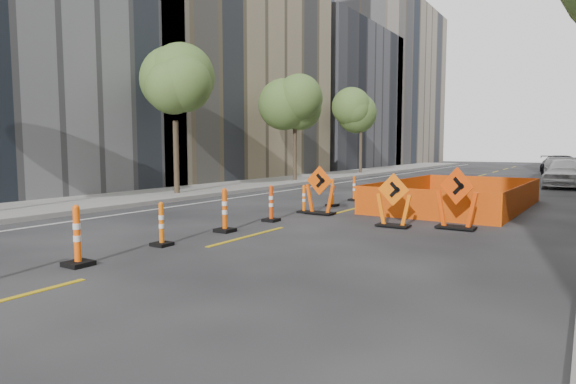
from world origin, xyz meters
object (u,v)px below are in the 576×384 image
Objects in this scene: parked_car_mid at (563,169)px; parked_car_far at (562,166)px; channelizer_3 at (161,224)px; chevron_sign_center at (394,200)px; channelizer_2 at (77,236)px; chevron_sign_left at (320,190)px; channelizer_7 at (332,193)px; channelizer_8 at (354,188)px; channelizer_5 at (271,203)px; chevron_sign_right at (457,198)px; channelizer_4 at (225,210)px; parked_car_near at (565,172)px; channelizer_6 at (304,199)px.

parked_car_far is (-0.32, 5.51, 0.02)m from parked_car_mid.
chevron_sign_center is at bearing 55.94° from channelizer_3.
channelizer_2 is 2.09m from channelizer_3.
channelizer_2 is at bearing -111.84° from chevron_sign_center.
channelizer_7 is at bearing 109.63° from chevron_sign_left.
parked_car_far is (6.14, 33.67, 0.28)m from channelizer_3.
parked_car_far is at bearing 74.95° from channelizer_8.
channelizer_5 is 3.50m from chevron_sign_center.
chevron_sign_right is at bearing 48.67° from channelizer_3.
channelizer_5 is 24.82m from parked_car_mid.
chevron_sign_center is 28.70m from parked_car_far.
channelizer_4 is at bearing -116.89° from parked_car_far.
channelizer_2 is at bearing -90.17° from channelizer_5.
chevron_sign_right reaches higher than channelizer_8.
channelizer_5 is at bearing -88.29° from channelizer_8.
chevron_sign_right is at bearing -28.25° from channelizer_7.
chevron_sign_center is at bearing 15.41° from channelizer_5.
parked_car_far is (6.09, 35.75, 0.21)m from channelizer_2.
chevron_sign_left is 17.20m from parked_car_near.
channelizer_8 is at bearing 90.77° from channelizer_2.
parked_car_near is (6.73, 18.09, 0.28)m from channelizer_5.
channelizer_4 is 8.33m from channelizer_8.
chevron_sign_center is (3.47, -1.16, 0.27)m from channelizer_6.
parked_car_near is (6.84, 16.01, 0.35)m from channelizer_6.
parked_car_near reaches higher than chevron_sign_center.
chevron_sign_left is 22.70m from parked_car_mid.
chevron_sign_left is at bearing -2.33° from channelizer_6.
channelizer_5 reaches higher than channelizer_6.
chevron_sign_right is 0.34× the size of parked_car_near.
parked_car_far reaches higher than channelizer_4.
parked_car_near is at bearing 69.59° from channelizer_5.
chevron_sign_right is 22.56m from parked_car_mid.
channelizer_7 reaches higher than channelizer_3.
chevron_sign_left reaches higher than channelizer_2.
chevron_sign_left is at bearing 86.39° from channelizer_2.
channelizer_5 is at bearing 89.83° from channelizer_2.
channelizer_6 is 0.59× the size of chevron_sign_left.
chevron_sign_right is (4.89, 1.48, 0.29)m from channelizer_5.
channelizer_8 is 0.22× the size of parked_car_mid.
channelizer_4 reaches higher than channelizer_5.
channelizer_5 is 4.17m from channelizer_7.
channelizer_5 is at bearing 88.95° from channelizer_3.
chevron_sign_right reaches higher than parked_car_far.
chevron_sign_center is at bearing 41.67° from channelizer_4.
channelizer_4 is at bearing 89.96° from channelizer_2.
chevron_sign_left is at bearing -73.70° from channelizer_7.
parked_car_mid is at bearing 77.06° from channelizer_3.
parked_car_mid is (5.88, 21.93, -0.04)m from chevron_sign_left.
channelizer_6 is at bearing 91.23° from channelizer_4.
channelizer_5 is 5.12m from chevron_sign_right.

